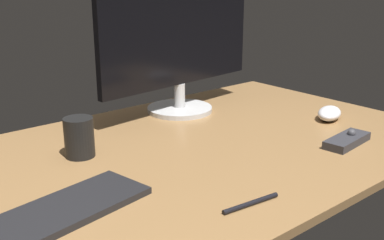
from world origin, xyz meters
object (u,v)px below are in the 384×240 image
object	(u,v)px
media_remote	(347,140)
monitor	(179,45)
coffee_mug	(79,137)
pen	(251,203)
computer_mouse	(329,113)
keyboard	(52,215)

from	to	relation	value
media_remote	monitor	bearing A→B (deg)	99.51
monitor	media_remote	world-z (taller)	monitor
coffee_mug	pen	bearing A→B (deg)	-73.48
computer_mouse	media_remote	size ratio (longest dim) A/B	0.70
media_remote	pen	size ratio (longest dim) A/B	1.21
computer_mouse	media_remote	world-z (taller)	computer_mouse
monitor	pen	xyz separation A→B (cm)	(-29.61, -58.85, -20.77)
monitor	keyboard	world-z (taller)	monitor
media_remote	pen	bearing A→B (deg)	-177.01
pen	monitor	bearing A→B (deg)	69.65
pen	coffee_mug	bearing A→B (deg)	112.88
monitor	computer_mouse	xyz separation A→B (cm)	(29.18, -36.29, -19.26)
keyboard	coffee_mug	xyz separation A→B (cm)	(18.32, 24.39, 4.20)
media_remote	coffee_mug	world-z (taller)	coffee_mug
monitor	pen	world-z (taller)	monitor
monitor	keyboard	xyz separation A→B (cm)	(-61.07, -38.95, -20.57)
keyboard	computer_mouse	world-z (taller)	computer_mouse
monitor	coffee_mug	size ratio (longest dim) A/B	6.21
media_remote	pen	distance (cm)	44.61
monitor	media_remote	distance (cm)	57.46
media_remote	computer_mouse	bearing A→B (deg)	40.47
coffee_mug	computer_mouse	bearing A→B (deg)	-16.81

